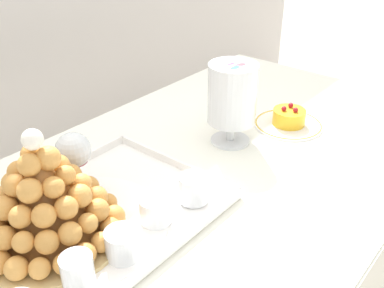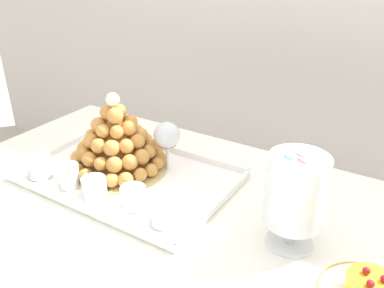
{
  "view_description": "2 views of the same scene",
  "coord_description": "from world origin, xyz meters",
  "px_view_note": "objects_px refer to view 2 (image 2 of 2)",
  "views": [
    {
      "loc": [
        -0.65,
        -0.52,
        1.31
      ],
      "look_at": [
        -0.04,
        -0.02,
        0.86
      ],
      "focal_mm": 41.84,
      "sensor_mm": 36.0,
      "label": 1
    },
    {
      "loc": [
        0.35,
        -0.63,
        1.31
      ],
      "look_at": [
        -0.06,
        0.03,
        0.93
      ],
      "focal_mm": 37.27,
      "sensor_mm": 36.0,
      "label": 2
    }
  ],
  "objects_px": {
    "dessert_cup_mid_left": "(69,176)",
    "macaron_goblet": "(296,192)",
    "dessert_cup_left": "(39,167)",
    "wine_glass": "(167,137)",
    "dessert_cup_mid_right": "(133,197)",
    "croquembouche": "(116,141)",
    "dessert_cup_centre": "(94,189)",
    "serving_tray": "(129,177)",
    "creme_brulee_ramekin": "(92,147)",
    "dessert_cup_right": "(163,213)"
  },
  "relations": [
    {
      "from": "croquembouche",
      "to": "dessert_cup_left",
      "type": "bearing_deg",
      "value": -136.51
    },
    {
      "from": "dessert_cup_centre",
      "to": "macaron_goblet",
      "type": "bearing_deg",
      "value": 12.06
    },
    {
      "from": "dessert_cup_centre",
      "to": "macaron_goblet",
      "type": "distance_m",
      "value": 0.48
    },
    {
      "from": "dessert_cup_left",
      "to": "wine_glass",
      "type": "height_order",
      "value": "wine_glass"
    },
    {
      "from": "serving_tray",
      "to": "creme_brulee_ramekin",
      "type": "relative_size",
      "value": 5.63
    },
    {
      "from": "dessert_cup_centre",
      "to": "dessert_cup_right",
      "type": "bearing_deg",
      "value": 2.03
    },
    {
      "from": "croquembouche",
      "to": "macaron_goblet",
      "type": "height_order",
      "value": "croquembouche"
    },
    {
      "from": "croquembouche",
      "to": "dessert_cup_mid_left",
      "type": "bearing_deg",
      "value": -107.34
    },
    {
      "from": "dessert_cup_right",
      "to": "macaron_goblet",
      "type": "distance_m",
      "value": 0.29
    },
    {
      "from": "dessert_cup_mid_right",
      "to": "creme_brulee_ramekin",
      "type": "xyz_separation_m",
      "value": [
        -0.29,
        0.15,
        -0.01
      ]
    },
    {
      "from": "serving_tray",
      "to": "dessert_cup_right",
      "type": "height_order",
      "value": "dessert_cup_right"
    },
    {
      "from": "dessert_cup_mid_left",
      "to": "dessert_cup_centre",
      "type": "relative_size",
      "value": 1.0
    },
    {
      "from": "dessert_cup_right",
      "to": "wine_glass",
      "type": "xyz_separation_m",
      "value": [
        -0.13,
        0.2,
        0.07
      ]
    },
    {
      "from": "dessert_cup_mid_left",
      "to": "macaron_goblet",
      "type": "relative_size",
      "value": 0.28
    },
    {
      "from": "dessert_cup_right",
      "to": "dessert_cup_mid_right",
      "type": "bearing_deg",
      "value": 171.61
    },
    {
      "from": "croquembouche",
      "to": "dessert_cup_mid_right",
      "type": "bearing_deg",
      "value": -38.09
    },
    {
      "from": "serving_tray",
      "to": "dessert_cup_left",
      "type": "relative_size",
      "value": 8.66
    },
    {
      "from": "macaron_goblet",
      "to": "wine_glass",
      "type": "xyz_separation_m",
      "value": [
        -0.39,
        0.11,
        -0.02
      ]
    },
    {
      "from": "dessert_cup_centre",
      "to": "serving_tray",
      "type": "bearing_deg",
      "value": 87.68
    },
    {
      "from": "dessert_cup_left",
      "to": "creme_brulee_ramekin",
      "type": "distance_m",
      "value": 0.18
    },
    {
      "from": "creme_brulee_ramekin",
      "to": "macaron_goblet",
      "type": "bearing_deg",
      "value": -6.95
    },
    {
      "from": "croquembouche",
      "to": "wine_glass",
      "type": "height_order",
      "value": "croquembouche"
    },
    {
      "from": "serving_tray",
      "to": "creme_brulee_ramekin",
      "type": "xyz_separation_m",
      "value": [
        -0.19,
        0.06,
        0.01
      ]
    },
    {
      "from": "dessert_cup_centre",
      "to": "dessert_cup_mid_right",
      "type": "relative_size",
      "value": 0.99
    },
    {
      "from": "dessert_cup_right",
      "to": "serving_tray",
      "type": "bearing_deg",
      "value": 150.03
    },
    {
      "from": "dessert_cup_mid_left",
      "to": "creme_brulee_ramekin",
      "type": "distance_m",
      "value": 0.19
    },
    {
      "from": "dessert_cup_centre",
      "to": "dessert_cup_right",
      "type": "distance_m",
      "value": 0.2
    },
    {
      "from": "croquembouche",
      "to": "dessert_cup_mid_left",
      "type": "xyz_separation_m",
      "value": [
        -0.04,
        -0.14,
        -0.05
      ]
    },
    {
      "from": "dessert_cup_left",
      "to": "wine_glass",
      "type": "bearing_deg",
      "value": 38.15
    },
    {
      "from": "dessert_cup_centre",
      "to": "creme_brulee_ramekin",
      "type": "bearing_deg",
      "value": 136.03
    },
    {
      "from": "croquembouche",
      "to": "dessert_cup_centre",
      "type": "relative_size",
      "value": 4.55
    },
    {
      "from": "dessert_cup_mid_left",
      "to": "macaron_goblet",
      "type": "height_order",
      "value": "macaron_goblet"
    },
    {
      "from": "macaron_goblet",
      "to": "wine_glass",
      "type": "distance_m",
      "value": 0.4
    },
    {
      "from": "dessert_cup_left",
      "to": "croquembouche",
      "type": "bearing_deg",
      "value": 43.49
    },
    {
      "from": "croquembouche",
      "to": "dessert_cup_mid_right",
      "type": "xyz_separation_m",
      "value": [
        0.15,
        -0.12,
        -0.06
      ]
    },
    {
      "from": "wine_glass",
      "to": "dessert_cup_right",
      "type": "bearing_deg",
      "value": -57.11
    },
    {
      "from": "serving_tray",
      "to": "creme_brulee_ramekin",
      "type": "height_order",
      "value": "creme_brulee_ramekin"
    },
    {
      "from": "croquembouche",
      "to": "dessert_cup_centre",
      "type": "bearing_deg",
      "value": -71.14
    },
    {
      "from": "dessert_cup_left",
      "to": "creme_brulee_ramekin",
      "type": "relative_size",
      "value": 0.65
    },
    {
      "from": "dessert_cup_mid_left",
      "to": "dessert_cup_mid_right",
      "type": "bearing_deg",
      "value": 5.13
    },
    {
      "from": "croquembouche",
      "to": "dessert_cup_centre",
      "type": "xyz_separation_m",
      "value": [
        0.05,
        -0.14,
        -0.06
      ]
    },
    {
      "from": "creme_brulee_ramekin",
      "to": "wine_glass",
      "type": "height_order",
      "value": "wine_glass"
    },
    {
      "from": "dessert_cup_mid_right",
      "to": "macaron_goblet",
      "type": "distance_m",
      "value": 0.37
    },
    {
      "from": "dessert_cup_mid_left",
      "to": "creme_brulee_ramekin",
      "type": "height_order",
      "value": "dessert_cup_mid_left"
    },
    {
      "from": "croquembouche",
      "to": "macaron_goblet",
      "type": "distance_m",
      "value": 0.51
    },
    {
      "from": "serving_tray",
      "to": "dessert_cup_left",
      "type": "height_order",
      "value": "dessert_cup_left"
    },
    {
      "from": "dessert_cup_centre",
      "to": "dessert_cup_right",
      "type": "xyz_separation_m",
      "value": [
        0.2,
        0.01,
        0.0
      ]
    },
    {
      "from": "dessert_cup_left",
      "to": "dessert_cup_mid_left",
      "type": "distance_m",
      "value": 0.11
    },
    {
      "from": "creme_brulee_ramekin",
      "to": "dessert_cup_centre",
      "type": "bearing_deg",
      "value": -43.97
    },
    {
      "from": "serving_tray",
      "to": "dessert_cup_mid_left",
      "type": "distance_m",
      "value": 0.15
    }
  ]
}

